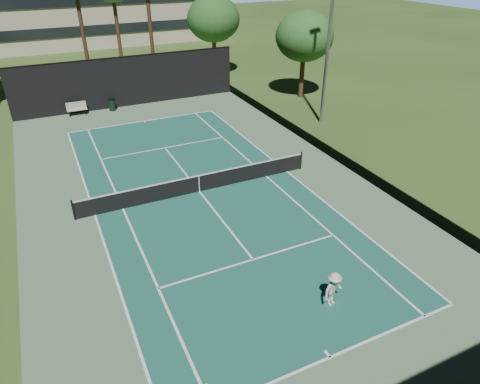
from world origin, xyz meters
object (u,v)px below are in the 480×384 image
at_px(player, 333,289).
at_px(tennis_ball_a, 206,384).
at_px(tennis_net, 199,183).
at_px(tennis_ball_c, 175,160).
at_px(tennis_ball_b, 145,191).
at_px(park_bench, 77,108).
at_px(trash_bin, 112,105).
at_px(tennis_ball_d, 85,192).

distance_m(player, tennis_ball_a, 5.59).
bearing_deg(tennis_net, tennis_ball_a, -109.66).
bearing_deg(tennis_ball_c, player, -84.13).
bearing_deg(player, tennis_net, 81.57).
xyz_separation_m(tennis_ball_b, park_bench, (-1.68, 14.17, 0.52)).
bearing_deg(trash_bin, tennis_ball_a, -94.98).
bearing_deg(tennis_net, player, -81.61).
relative_size(tennis_net, park_bench, 8.60).
distance_m(tennis_net, player, 10.03).
relative_size(player, tennis_ball_a, 21.80).
height_order(tennis_net, tennis_ball_b, tennis_net).
distance_m(tennis_ball_b, tennis_ball_c, 3.96).
bearing_deg(park_bench, tennis_ball_d, -95.53).
height_order(tennis_ball_b, trash_bin, trash_bin).
bearing_deg(player, tennis_ball_d, 102.80).
bearing_deg(tennis_net, park_bench, 105.62).
height_order(tennis_ball_b, tennis_ball_d, tennis_ball_d).
bearing_deg(tennis_ball_d, tennis_ball_a, -83.14).
bearing_deg(tennis_ball_c, trash_bin, 98.47).
bearing_deg(tennis_ball_c, tennis_ball_d, -162.35).
relative_size(player, trash_bin, 1.52).
bearing_deg(tennis_ball_a, tennis_net, 70.34).
xyz_separation_m(tennis_net, tennis_ball_b, (-2.66, 1.35, -0.53)).
xyz_separation_m(tennis_ball_a, tennis_ball_d, (-1.64, 13.59, 0.01)).
relative_size(tennis_ball_b, tennis_ball_c, 0.84).
bearing_deg(tennis_ball_d, tennis_ball_b, -21.43).
relative_size(tennis_ball_a, tennis_ball_b, 1.14).
relative_size(tennis_ball_c, park_bench, 0.05).
xyz_separation_m(tennis_ball_a, trash_bin, (2.31, 26.50, 0.45)).
height_order(tennis_ball_c, trash_bin, trash_bin).
xyz_separation_m(tennis_net, player, (1.46, -9.93, 0.16)).
bearing_deg(tennis_ball_d, tennis_net, -24.06).
distance_m(tennis_ball_a, trash_bin, 26.60).
bearing_deg(tennis_ball_b, tennis_ball_a, -95.97).
height_order(tennis_ball_a, park_bench, park_bench).
bearing_deg(tennis_ball_a, trash_bin, 85.02).
relative_size(tennis_ball_a, tennis_ball_c, 0.95).
height_order(player, tennis_ball_a, player).
height_order(player, trash_bin, player).
xyz_separation_m(player, trash_bin, (-3.12, 25.33, -0.24)).
bearing_deg(tennis_ball_d, trash_bin, 73.00).
relative_size(tennis_net, tennis_ball_c, 186.00).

